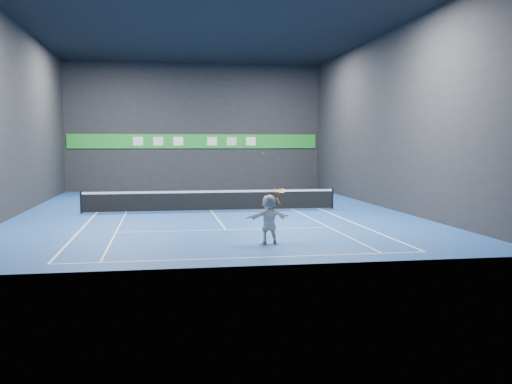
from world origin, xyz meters
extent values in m
plane|color=#1A448F|center=(0.00, 0.00, 0.00)|extent=(26.00, 26.00, 0.00)
plane|color=black|center=(0.00, 0.00, 9.00)|extent=(26.00, 26.00, 0.00)
cube|color=black|center=(0.00, 13.00, 4.50)|extent=(18.00, 0.10, 9.00)
cube|color=black|center=(0.00, -13.00, 4.50)|extent=(18.00, 0.10, 9.00)
cube|color=black|center=(-9.00, 0.00, 4.50)|extent=(0.10, 26.00, 9.00)
cube|color=black|center=(9.00, 0.00, 4.50)|extent=(0.10, 26.00, 9.00)
cube|color=white|center=(0.00, -11.89, 0.00)|extent=(10.98, 0.08, 0.01)
cube|color=white|center=(0.00, 11.89, 0.00)|extent=(10.98, 0.08, 0.01)
cube|color=white|center=(-5.49, 0.00, 0.00)|extent=(0.08, 23.78, 0.01)
cube|color=white|center=(5.49, 0.00, 0.00)|extent=(0.08, 23.78, 0.01)
cube|color=white|center=(-4.11, 0.00, 0.00)|extent=(0.06, 23.78, 0.01)
cube|color=white|center=(4.11, 0.00, 0.00)|extent=(0.06, 23.78, 0.01)
cube|color=white|center=(0.00, -6.40, 0.00)|extent=(8.23, 0.06, 0.01)
cube|color=white|center=(0.00, 6.40, 0.00)|extent=(8.23, 0.06, 0.01)
cube|color=white|center=(0.00, 0.00, 0.00)|extent=(0.06, 12.80, 0.01)
imported|color=silver|center=(1.06, -9.66, 0.82)|extent=(1.58, 0.80, 1.63)
sphere|color=#C9E426|center=(0.88, -9.47, 2.98)|extent=(0.07, 0.07, 0.07)
cylinder|color=black|center=(-6.20, 0.00, 0.54)|extent=(0.10, 0.10, 1.07)
cylinder|color=black|center=(6.20, 0.00, 0.54)|extent=(0.10, 0.10, 1.07)
cube|color=black|center=(0.00, 0.00, 0.47)|extent=(12.40, 0.03, 0.86)
cube|color=white|center=(0.00, 0.00, 0.95)|extent=(12.40, 0.04, 0.10)
cube|color=green|center=(0.00, 12.94, 3.50)|extent=(17.64, 0.06, 1.00)
cube|color=white|center=(-4.00, 12.88, 3.50)|extent=(0.70, 0.04, 0.60)
cube|color=silver|center=(-2.60, 12.88, 3.50)|extent=(0.70, 0.04, 0.60)
cube|color=white|center=(-1.20, 12.88, 3.50)|extent=(0.70, 0.04, 0.60)
cube|color=white|center=(1.20, 12.88, 3.50)|extent=(0.70, 0.04, 0.60)
cube|color=silver|center=(2.60, 12.88, 3.50)|extent=(0.70, 0.04, 0.60)
cube|color=white|center=(4.00, 12.88, 3.50)|extent=(0.70, 0.04, 0.60)
torus|color=red|center=(1.37, -9.61, 1.75)|extent=(0.42, 0.37, 0.25)
cylinder|color=#D2EA52|center=(1.49, -9.61, 1.75)|extent=(0.32, 0.29, 0.15)
cylinder|color=red|center=(1.43, -9.61, 1.65)|extent=(0.07, 0.14, 0.17)
cylinder|color=#FAEC0D|center=(1.39, -9.63, 1.41)|extent=(0.16, 0.13, 0.24)
camera|label=1|loc=(-2.40, -27.93, 3.26)|focal=40.00mm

